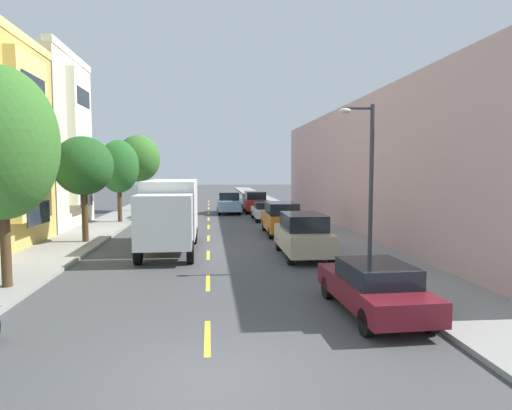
# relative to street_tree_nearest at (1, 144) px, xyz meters

# --- Properties ---
(ground_plane) EXTENTS (160.00, 160.00, 0.00)m
(ground_plane) POSITION_rel_street_tree_nearest_xyz_m (6.40, 23.34, -4.69)
(ground_plane) COLOR #424244
(sidewalk_left) EXTENTS (3.20, 120.00, 0.14)m
(sidewalk_left) POSITION_rel_street_tree_nearest_xyz_m (-0.70, 21.34, -4.62)
(sidewalk_left) COLOR gray
(sidewalk_left) RESTS_ON ground_plane
(sidewalk_right) EXTENTS (3.20, 120.00, 0.14)m
(sidewalk_right) POSITION_rel_street_tree_nearest_xyz_m (13.50, 21.34, -4.62)
(sidewalk_right) COLOR gray
(sidewalk_right) RESTS_ON ground_plane
(lane_centerline_dashes) EXTENTS (0.14, 47.20, 0.01)m
(lane_centerline_dashes) POSITION_rel_street_tree_nearest_xyz_m (6.40, 17.84, -4.69)
(lane_centerline_dashes) COLOR yellow
(lane_centerline_dashes) RESTS_ON ground_plane
(apartment_block_opposite) EXTENTS (10.00, 36.00, 8.00)m
(apartment_block_opposite) POSITION_rel_street_tree_nearest_xyz_m (20.10, 13.34, -0.69)
(apartment_block_opposite) COLOR #CC9E9E
(apartment_block_opposite) RESTS_ON ground_plane
(street_tree_nearest) EXTENTS (3.46, 3.46, 6.97)m
(street_tree_nearest) POSITION_rel_street_tree_nearest_xyz_m (0.00, 0.00, 0.00)
(street_tree_nearest) COLOR #47331E
(street_tree_nearest) RESTS_ON sidewalk_left
(street_tree_second) EXTENTS (3.02, 3.02, 5.47)m
(street_tree_second) POSITION_rel_street_tree_nearest_xyz_m (0.00, 9.02, -0.62)
(street_tree_second) COLOR #47331E
(street_tree_second) RESTS_ON sidewalk_left
(street_tree_third) EXTENTS (2.85, 2.85, 5.90)m
(street_tree_third) POSITION_rel_street_tree_nearest_xyz_m (0.00, 18.04, -0.57)
(street_tree_third) COLOR #47331E
(street_tree_third) RESTS_ON sidewalk_left
(street_tree_farthest) EXTENTS (3.93, 3.93, 6.95)m
(street_tree_farthest) POSITION_rel_street_tree_nearest_xyz_m (0.00, 27.05, 0.24)
(street_tree_farthest) COLOR #47331E
(street_tree_farthest) RESTS_ON sidewalk_left
(street_lamp) EXTENTS (1.35, 0.28, 6.15)m
(street_lamp) POSITION_rel_street_tree_nearest_xyz_m (12.33, 1.28, -0.95)
(street_lamp) COLOR #38383D
(street_lamp) RESTS_ON sidewalk_right
(delivery_box_truck) EXTENTS (2.43, 8.19, 3.36)m
(delivery_box_truck) POSITION_rel_street_tree_nearest_xyz_m (4.60, 6.98, -2.78)
(delivery_box_truck) COLOR white
(delivery_box_truck) RESTS_ON ground_plane
(parked_suv_red) EXTENTS (1.96, 4.80, 1.93)m
(parked_suv_red) POSITION_rel_street_tree_nearest_xyz_m (10.66, 25.43, -3.71)
(parked_suv_red) COLOR #AD1E1E
(parked_suv_red) RESTS_ON ground_plane
(parked_sedan_silver) EXTENTS (1.87, 4.53, 1.43)m
(parked_sedan_silver) POSITION_rel_street_tree_nearest_xyz_m (10.74, 31.52, -3.94)
(parked_sedan_silver) COLOR #B2B5BA
(parked_sedan_silver) RESTS_ON ground_plane
(parked_hatchback_black) EXTENTS (1.85, 4.05, 1.50)m
(parked_hatchback_black) POSITION_rel_street_tree_nearest_xyz_m (2.03, 37.74, -3.94)
(parked_hatchback_black) COLOR black
(parked_hatchback_black) RESTS_ON ground_plane
(parked_sedan_burgundy) EXTENTS (1.93, 4.55, 1.43)m
(parked_sedan_burgundy) POSITION_rel_street_tree_nearest_xyz_m (10.84, -3.47, -3.94)
(parked_sedan_burgundy) COLOR maroon
(parked_sedan_burgundy) RESTS_ON ground_plane
(parked_sedan_white) EXTENTS (1.81, 4.50, 1.43)m
(parked_sedan_white) POSITION_rel_street_tree_nearest_xyz_m (10.77, 19.06, -3.94)
(parked_sedan_white) COLOR silver
(parked_sedan_white) RESTS_ON ground_plane
(parked_suv_champagne) EXTENTS (2.00, 4.82, 1.93)m
(parked_suv_champagne) POSITION_rel_street_tree_nearest_xyz_m (10.63, 4.54, -3.71)
(parked_suv_champagne) COLOR tan
(parked_suv_champagne) RESTS_ON ground_plane
(parked_suv_orange) EXTENTS (2.00, 4.82, 1.93)m
(parked_suv_orange) POSITION_rel_street_tree_nearest_xyz_m (10.79, 11.42, -3.71)
(parked_suv_orange) COLOR orange
(parked_suv_orange) RESTS_ON ground_plane
(parked_wagon_forest) EXTENTS (1.94, 4.75, 1.50)m
(parked_wagon_forest) POSITION_rel_street_tree_nearest_xyz_m (2.18, 21.14, -3.89)
(parked_wagon_forest) COLOR #194C28
(parked_wagon_forest) RESTS_ON ground_plane
(moving_sky_sedan) EXTENTS (1.95, 4.80, 1.93)m
(moving_sky_sedan) POSITION_rel_street_tree_nearest_xyz_m (8.20, 24.77, -3.71)
(moving_sky_sedan) COLOR #7A9EC6
(moving_sky_sedan) RESTS_ON ground_plane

